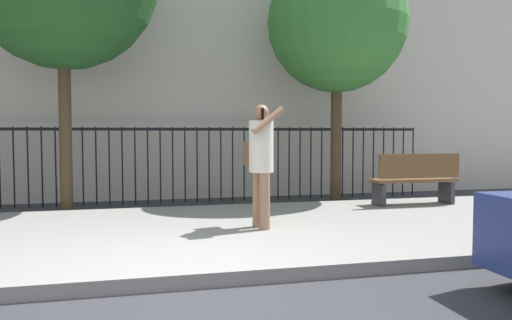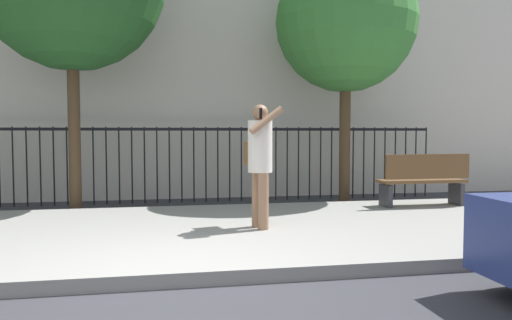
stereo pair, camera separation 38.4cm
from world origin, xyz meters
name	(u,v)px [view 1 (the left image)]	position (x,y,z in m)	size (l,w,h in m)	color
ground_plane	(182,291)	(0.00, 0.00, 0.00)	(60.00, 60.00, 0.00)	#333338
sidewalk	(166,236)	(0.00, 2.20, 0.07)	(28.00, 4.40, 0.15)	gray
iron_fence	(154,155)	(0.00, 5.90, 1.02)	(12.03, 0.04, 1.60)	black
pedestrian_on_phone	(260,156)	(1.29, 2.08, 1.15)	(0.51, 0.70, 1.72)	#936B4C
street_bench	(416,178)	(4.61, 3.51, 0.65)	(1.60, 0.45, 0.95)	brown
street_tree_mid	(337,23)	(3.66, 4.99, 3.71)	(2.85, 2.85, 5.15)	#4C3823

